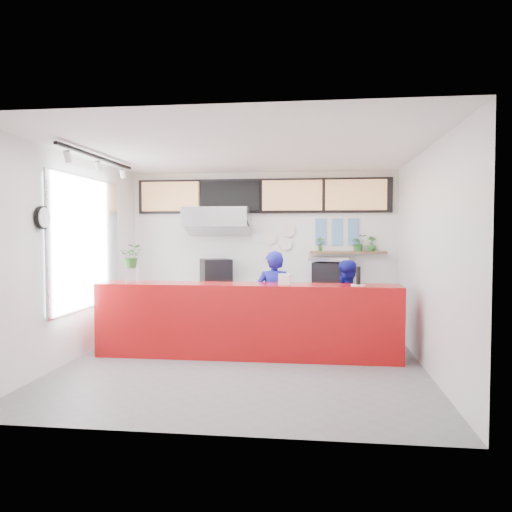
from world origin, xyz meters
The scene contains 45 objects.
floor centered at (0.00, 0.00, 0.00)m, with size 5.00×5.00×0.00m, color slate.
ceiling centered at (0.00, 0.00, 3.00)m, with size 5.00×5.00×0.00m, color silver.
wall_back centered at (0.00, 2.50, 1.50)m, with size 5.00×5.00×0.00m, color white.
wall_left centered at (-2.50, 0.00, 1.50)m, with size 5.00×5.00×0.00m, color white.
wall_right centered at (2.50, 0.00, 1.50)m, with size 5.00×5.00×0.00m, color white.
service_counter centered at (0.00, 0.40, 0.55)m, with size 4.50×0.60×1.10m, color #A70B0D.
cream_band centered at (0.00, 2.49, 2.60)m, with size 5.00×0.02×0.80m, color beige.
prep_bench centered at (-0.80, 2.20, 0.45)m, with size 1.80×0.60×0.90m, color #B2B5BA.
panini_oven centered at (-0.83, 2.20, 1.13)m, with size 0.52×0.52×0.47m, color black.
extraction_hood centered at (-0.80, 2.15, 2.15)m, with size 1.20×0.70×0.35m, color #B2B5BA.
hood_lip centered at (-0.80, 2.15, 1.95)m, with size 1.20×0.70×0.08m, color #B2B5BA.
right_bench centered at (1.50, 2.20, 0.45)m, with size 1.80×0.60×0.90m, color #B2B5BA.
espresso_machine centered at (1.30, 2.20, 1.11)m, with size 0.65×0.47×0.42m, color black.
espresso_tray centered at (1.30, 2.20, 1.38)m, with size 0.74×0.51×0.07m, color #B0B3B8.
herb_shelf centered at (1.60, 2.40, 1.50)m, with size 1.40×0.18×0.04m, color brown.
menu_board_far_left centered at (-1.75, 2.38, 2.55)m, with size 1.10×0.10×0.55m, color tan.
menu_board_mid_left centered at (-0.59, 2.38, 2.55)m, with size 1.10×0.10×0.55m, color black.
menu_board_mid_right centered at (0.57, 2.38, 2.55)m, with size 1.10×0.10×0.55m, color tan.
menu_board_far_right centered at (1.73, 2.38, 2.55)m, with size 1.10×0.10×0.55m, color tan.
soffit centered at (0.00, 2.46, 2.55)m, with size 4.80×0.04×0.65m, color black.
window_pane centered at (-2.47, 0.30, 1.70)m, with size 0.04×2.20×1.90m, color silver.
window_frame centered at (-2.45, 0.30, 1.70)m, with size 0.03×2.30×2.00m, color #B2B5BA.
wall_clock_rim centered at (-2.46, -0.90, 2.05)m, with size 0.30×0.30×0.05m, color black.
wall_clock_face centered at (-2.43, -0.90, 2.05)m, with size 0.26×0.26×0.02m, color white.
track_rail centered at (-2.10, 0.00, 2.94)m, with size 0.05×2.40×0.04m, color black.
dec_plate_a centered at (0.15, 2.47, 1.75)m, with size 0.24×0.24×0.03m, color silver.
dec_plate_b centered at (0.45, 2.47, 1.65)m, with size 0.24×0.24×0.03m, color silver.
dec_plate_c centered at (0.15, 2.47, 1.45)m, with size 0.24×0.24×0.03m, color silver.
dec_plate_d centered at (0.50, 2.47, 1.90)m, with size 0.24×0.24×0.03m, color silver.
photo_frame_a centered at (1.10, 2.48, 2.00)m, with size 0.20×0.02×0.25m, color #598CBF.
photo_frame_b centered at (1.40, 2.48, 2.00)m, with size 0.20×0.02×0.25m, color #598CBF.
photo_frame_c centered at (1.70, 2.48, 2.00)m, with size 0.20×0.02×0.25m, color #598CBF.
photo_frame_d centered at (1.10, 2.48, 1.75)m, with size 0.20×0.02×0.25m, color #598CBF.
photo_frame_e centered at (1.40, 2.48, 1.75)m, with size 0.20×0.02×0.25m, color #598CBF.
photo_frame_f centered at (1.70, 2.48, 1.75)m, with size 0.20×0.02×0.25m, color #598CBF.
staff_center centered at (0.36, 0.89, 0.79)m, with size 0.58×0.38×1.58m, color navy.
staff_right centered at (1.47, 0.93, 0.72)m, with size 0.70×0.54×1.43m, color navy.
herb_a centered at (1.09, 2.40, 1.65)m, with size 0.14×0.10×0.27m, color #296523.
herb_c centered at (1.79, 2.40, 1.67)m, with size 0.27×0.24×0.30m, color #296523.
herb_d centered at (2.03, 2.40, 1.66)m, with size 0.15×0.14×0.28m, color #296523.
glass_vase centered at (-1.76, 0.37, 1.22)m, with size 0.20×0.20×0.24m, color silver.
basil_vase centered at (-1.76, 0.37, 1.50)m, with size 0.33×0.28×0.36m, color #296523.
napkin_holder centered at (0.56, 0.39, 1.18)m, with size 0.18×0.11×0.15m, color white.
white_plate centered at (1.62, 0.34, 1.11)m, with size 0.21×0.21×0.02m, color white.
pepper_mill centered at (1.62, 0.34, 1.24)m, with size 0.06×0.06×0.26m, color black.
Camera 1 is at (1.03, -6.90, 1.85)m, focal length 35.00 mm.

